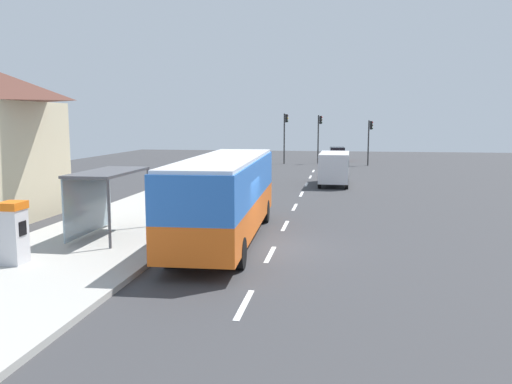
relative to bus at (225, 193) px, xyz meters
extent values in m
cube|color=#38383A|center=(1.71, 13.21, -1.86)|extent=(56.00, 92.00, 0.04)
cube|color=#ADAAA3|center=(-4.69, 1.21, -1.75)|extent=(6.20, 30.00, 0.18)
cube|color=silver|center=(1.96, -6.79, -1.84)|extent=(0.16, 2.20, 0.01)
cube|color=silver|center=(1.96, -1.79, -1.84)|extent=(0.16, 2.20, 0.01)
cube|color=silver|center=(1.96, 3.21, -1.84)|extent=(0.16, 2.20, 0.01)
cube|color=silver|center=(1.96, 8.21, -1.84)|extent=(0.16, 2.20, 0.01)
cube|color=silver|center=(1.96, 13.21, -1.84)|extent=(0.16, 2.20, 0.01)
cube|color=silver|center=(1.96, 18.21, -1.84)|extent=(0.16, 2.20, 0.01)
cube|color=silver|center=(1.96, 23.21, -1.84)|extent=(0.16, 2.20, 0.01)
cube|color=silver|center=(1.96, 28.21, -1.84)|extent=(0.16, 2.20, 0.01)
cube|color=orange|center=(0.01, -0.02, -0.77)|extent=(2.90, 11.08, 1.15)
cube|color=blue|center=(0.01, -0.02, 0.53)|extent=(2.90, 11.08, 1.45)
cube|color=silver|center=(0.01, -0.02, 1.31)|extent=(2.76, 10.86, 0.12)
cube|color=black|center=(-0.18, 5.43, 0.46)|extent=(2.30, 0.20, 1.22)
cube|color=black|center=(-1.18, -0.56, 0.46)|extent=(0.39, 8.58, 1.10)
cylinder|color=black|center=(-1.26, 3.84, -1.34)|extent=(0.32, 1.01, 1.00)
cylinder|color=black|center=(1.00, 3.92, -1.34)|extent=(0.32, 1.01, 1.00)
cylinder|color=black|center=(-0.98, -3.76, -1.34)|extent=(0.32, 1.01, 1.00)
cylinder|color=black|center=(1.28, -3.68, -1.34)|extent=(0.32, 1.01, 1.00)
cube|color=silver|center=(3.91, 18.17, -0.52)|extent=(2.11, 5.24, 1.96)
cube|color=black|center=(3.91, 18.17, -0.19)|extent=(2.10, 3.16, 0.44)
cylinder|color=black|center=(4.77, 16.15, -1.50)|extent=(0.23, 0.68, 0.68)
cylinder|color=black|center=(2.97, 16.19, -1.50)|extent=(0.23, 0.68, 0.68)
cylinder|color=black|center=(4.85, 20.15, -1.50)|extent=(0.23, 0.68, 0.68)
cylinder|color=black|center=(3.05, 20.19, -1.50)|extent=(0.23, 0.68, 0.68)
cube|color=#A51919|center=(4.01, 41.08, -1.22)|extent=(2.05, 4.50, 0.60)
cube|color=black|center=(4.00, 41.28, -0.62)|extent=(1.72, 2.46, 0.60)
cylinder|color=black|center=(4.92, 39.63, -1.52)|extent=(0.24, 0.65, 0.64)
cylinder|color=black|center=(3.28, 39.53, -1.52)|extent=(0.24, 0.65, 0.64)
cylinder|color=black|center=(4.74, 42.62, -1.52)|extent=(0.24, 0.65, 0.64)
cylinder|color=black|center=(3.11, 42.53, -1.52)|extent=(0.24, 0.65, 0.64)
cube|color=silver|center=(-5.60, -4.79, -0.81)|extent=(0.60, 0.70, 1.70)
cube|color=orange|center=(-5.60, -4.79, 0.16)|extent=(0.66, 0.76, 0.24)
cube|color=black|center=(-5.29, -4.79, -0.54)|extent=(0.03, 0.36, 0.44)
cylinder|color=blue|center=(-2.49, 1.24, -1.19)|extent=(0.52, 0.52, 0.95)
cylinder|color=orange|center=(-2.49, 1.94, -1.19)|extent=(0.52, 0.52, 0.95)
cylinder|color=yellow|center=(-2.49, 2.64, -1.19)|extent=(0.52, 0.52, 0.95)
cylinder|color=red|center=(-2.49, 3.34, -1.19)|extent=(0.52, 0.52, 0.95)
cylinder|color=#2D2D2D|center=(7.11, 34.95, 0.43)|extent=(0.14, 0.14, 4.55)
cube|color=black|center=(7.33, 34.95, 2.21)|extent=(0.24, 0.28, 0.84)
sphere|color=red|center=(7.45, 34.95, 2.49)|extent=(0.16, 0.16, 0.16)
sphere|color=#3C2C03|center=(7.45, 34.95, 2.21)|extent=(0.16, 0.16, 0.16)
sphere|color=black|center=(7.45, 34.95, 1.93)|extent=(0.16, 0.16, 0.16)
cylinder|color=#2D2D2D|center=(-1.49, 35.75, 0.78)|extent=(0.14, 0.14, 5.25)
cube|color=black|center=(-1.27, 35.75, 2.91)|extent=(0.24, 0.28, 0.84)
sphere|color=#360606|center=(-1.15, 35.75, 3.19)|extent=(0.16, 0.16, 0.16)
sphere|color=#F2B20C|center=(-1.15, 35.75, 2.91)|extent=(0.16, 0.16, 0.16)
sphere|color=black|center=(-1.15, 35.75, 2.63)|extent=(0.16, 0.16, 0.16)
cylinder|color=#2D2D2D|center=(2.01, 36.55, 0.70)|extent=(0.14, 0.14, 5.08)
cube|color=black|center=(2.23, 36.55, 2.74)|extent=(0.24, 0.28, 0.84)
sphere|color=red|center=(2.35, 36.55, 3.02)|extent=(0.16, 0.16, 0.16)
sphere|color=#3C2C03|center=(2.35, 36.55, 2.74)|extent=(0.16, 0.16, 0.16)
sphere|color=black|center=(2.35, 36.55, 2.46)|extent=(0.16, 0.16, 0.16)
cube|color=#4C4C51|center=(-4.39, -0.58, 0.79)|extent=(1.80, 4.00, 0.10)
cube|color=#8CA5B2|center=(-5.24, -0.58, -0.41)|extent=(0.06, 3.80, 2.30)
cylinder|color=#4C4C51|center=(-3.54, -2.48, -0.44)|extent=(0.10, 0.10, 2.44)
cylinder|color=#4C4C51|center=(-3.54, 1.32, -0.44)|extent=(0.10, 0.10, 2.44)
camera|label=1|loc=(4.23, -19.25, 2.75)|focal=36.91mm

